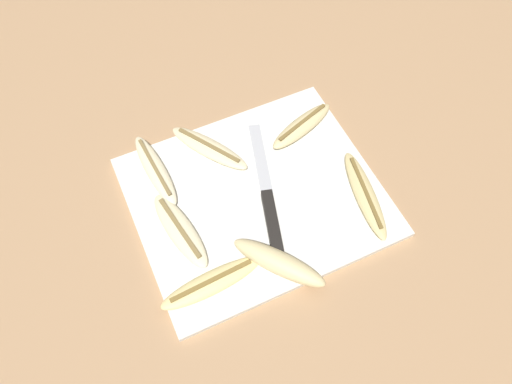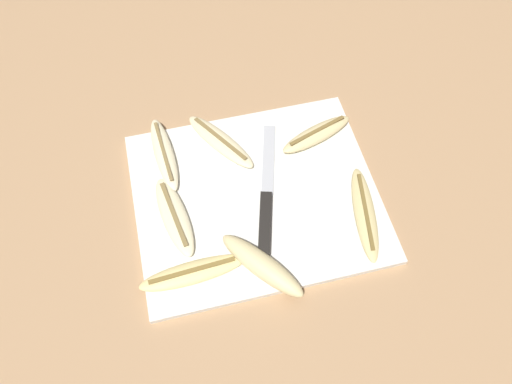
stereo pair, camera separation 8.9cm
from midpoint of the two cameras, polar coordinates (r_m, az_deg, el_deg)
ground_plane at (r=0.91m, az=2.79°, el=-0.94°), size 4.00×4.00×0.00m
cutting_board at (r=0.90m, az=2.81°, el=-0.76°), size 0.43×0.37×0.01m
knife at (r=0.87m, az=4.12°, el=-2.36°), size 0.10×0.27×0.02m
banana_golden_short at (r=0.82m, az=-4.19°, el=-9.46°), size 0.18×0.05×0.02m
banana_spotted_left at (r=0.90m, az=15.11°, el=-2.60°), size 0.07×0.19×0.02m
banana_pale_long at (r=0.87m, az=-6.46°, el=-3.02°), size 0.07×0.17×0.02m
banana_cream_curved at (r=0.95m, az=-1.42°, el=5.59°), size 0.13×0.17×0.02m
banana_mellow_near at (r=0.97m, az=9.56°, el=6.33°), size 0.16×0.08×0.02m
banana_bright_far at (r=0.94m, az=-7.83°, el=4.12°), size 0.05×0.17×0.02m
banana_ripe_center at (r=0.82m, az=3.81°, el=-8.63°), size 0.13×0.16×0.03m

